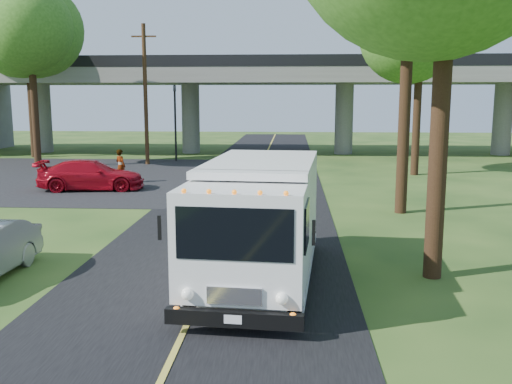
# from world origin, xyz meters

# --- Properties ---
(ground) EXTENTS (120.00, 120.00, 0.00)m
(ground) POSITION_xyz_m (0.00, 0.00, 0.00)
(ground) COLOR #224117
(ground) RESTS_ON ground
(road) EXTENTS (7.00, 90.00, 0.02)m
(road) POSITION_xyz_m (0.00, 10.00, 0.01)
(road) COLOR black
(road) RESTS_ON ground
(parking_lot) EXTENTS (16.00, 18.00, 0.01)m
(parking_lot) POSITION_xyz_m (-11.00, 18.00, 0.01)
(parking_lot) COLOR black
(parking_lot) RESTS_ON ground
(lane_line) EXTENTS (0.12, 90.00, 0.01)m
(lane_line) POSITION_xyz_m (0.00, 10.00, 0.03)
(lane_line) COLOR gold
(lane_line) RESTS_ON road
(overpass) EXTENTS (54.00, 10.00, 7.30)m
(overpass) POSITION_xyz_m (0.00, 32.00, 4.56)
(overpass) COLOR slate
(overpass) RESTS_ON ground
(traffic_signal) EXTENTS (0.18, 0.22, 5.20)m
(traffic_signal) POSITION_xyz_m (-6.00, 26.00, 3.20)
(traffic_signal) COLOR black
(traffic_signal) RESTS_ON ground
(utility_pole) EXTENTS (1.60, 0.26, 9.00)m
(utility_pole) POSITION_xyz_m (-7.50, 24.00, 4.59)
(utility_pole) COLOR #472D19
(utility_pole) RESTS_ON ground
(tree_right_far) EXTENTS (5.77, 5.67, 10.99)m
(tree_right_far) POSITION_xyz_m (9.21, 19.84, 8.30)
(tree_right_far) COLOR #382314
(tree_right_far) RESTS_ON ground
(tree_left_lot) EXTENTS (5.60, 5.50, 10.50)m
(tree_left_lot) POSITION_xyz_m (-13.79, 21.84, 7.90)
(tree_left_lot) COLOR #382314
(tree_left_lot) RESTS_ON ground
(tree_left_far) EXTENTS (5.26, 5.16, 9.89)m
(tree_left_far) POSITION_xyz_m (-16.79, 27.84, 7.45)
(tree_left_far) COLOR #382314
(tree_left_far) RESTS_ON ground
(step_van) EXTENTS (3.06, 7.06, 2.89)m
(step_van) POSITION_xyz_m (1.24, 0.38, 1.57)
(step_van) COLOR white
(step_van) RESTS_ON ground
(red_sedan) EXTENTS (5.18, 2.68, 1.44)m
(red_sedan) POSITION_xyz_m (-7.56, 13.56, 0.72)
(red_sedan) COLOR #A30A17
(red_sedan) RESTS_ON ground
(pedestrian) EXTENTS (0.76, 0.71, 1.75)m
(pedestrian) POSITION_xyz_m (-6.81, 15.82, 0.88)
(pedestrian) COLOR gray
(pedestrian) RESTS_ON ground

